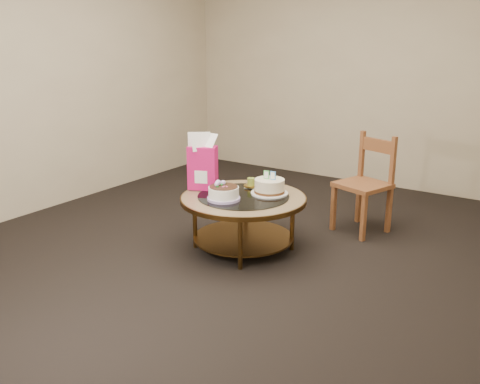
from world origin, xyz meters
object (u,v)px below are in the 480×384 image
Objects in this scene: coffee_table at (243,205)px; cream_cake at (269,187)px; gift_bag at (203,162)px; decorated_cake at (224,194)px; dining_chair at (365,183)px.

cream_cake is (0.15, 0.16, 0.14)m from coffee_table.
decorated_cake is at bearing -48.79° from gift_bag.
coffee_table is at bearing -139.91° from cream_cake.
cream_cake is at bearing 47.63° from coffee_table.
cream_cake is at bearing 57.07° from decorated_cake.
decorated_cake is 0.55× the size of gift_bag.
coffee_table is 1.17× the size of dining_chair.
cream_cake is at bearing -104.19° from dining_chair.
cream_cake is 0.64× the size of gift_bag.
cream_cake is at bearing -4.37° from gift_bag.
decorated_cake is 0.40m from cream_cake.
decorated_cake is 0.86× the size of cream_cake.
coffee_table is 3.91× the size of decorated_cake.
gift_bag is (-0.39, -0.02, 0.31)m from coffee_table.
coffee_table is at bearing -20.07° from gift_bag.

